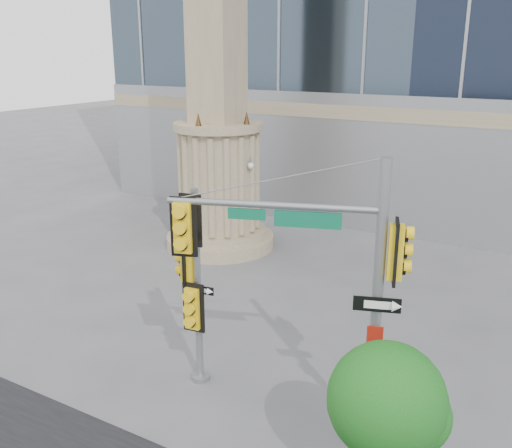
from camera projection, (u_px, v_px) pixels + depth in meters
The scene contains 5 objects.
ground at pixel (222, 399), 13.33m from camera, with size 120.00×120.00×0.00m, color #545456.
monument at pixel (218, 111), 22.02m from camera, with size 4.40×4.40×16.60m.
main_signal_pole at pixel (322, 271), 11.11m from camera, with size 4.45×1.89×5.96m.
secondary_signal_pole at pixel (193, 273), 13.21m from camera, with size 0.87×0.64×4.85m.
street_tree at pixel (389, 405), 9.56m from camera, with size 2.06×2.01×3.20m.
Camera 1 is at (6.49, -9.57, 7.84)m, focal length 40.00 mm.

